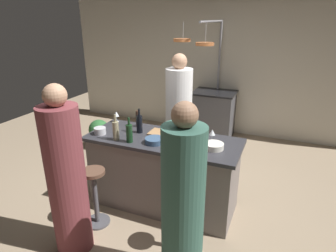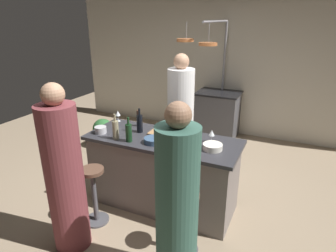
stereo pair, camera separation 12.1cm
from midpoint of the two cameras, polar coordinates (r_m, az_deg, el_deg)
The scene contains 23 objects.
ground_plane at distance 3.79m, azimuth -0.04°, elevation -15.06°, with size 9.00×9.00×0.00m, color gray.
back_wall at distance 5.86m, azimuth 11.94°, elevation 11.31°, with size 6.40×0.16×2.60m, color beige.
kitchen_island at distance 3.54m, azimuth -0.04°, elevation -9.11°, with size 1.80×0.72×0.90m.
stove_range at distance 5.68m, azimuth 10.37°, elevation 2.24°, with size 0.80×0.64×0.89m.
chef at distance 4.14m, azimuth 3.30°, elevation 1.00°, with size 0.37×0.37×1.77m.
bar_stool_right at distance 2.94m, azimuth 4.64°, elevation -18.04°, with size 0.28×0.28×0.68m.
guest_right at distance 2.42m, azimuth 3.25°, elevation -15.90°, with size 0.35×0.35×1.66m.
bar_stool_left at distance 3.39m, azimuth -13.38°, elevation -12.79°, with size 0.28×0.28×0.68m.
guest_left at distance 2.93m, azimuth -18.63°, elevation -9.57°, with size 0.36×0.36×1.70m.
overhead_pot_rack at distance 4.95m, azimuth 9.01°, elevation 13.86°, with size 0.62×1.43×2.17m.
potted_plant at distance 5.30m, azimuth -12.09°, elevation -0.96°, with size 0.36×0.36×0.52m.
cutting_board at distance 3.47m, azimuth -0.04°, elevation -1.40°, with size 0.32×0.22×0.02m, color #997047.
pepper_mill at distance 3.69m, azimuth -4.91°, elevation 1.53°, with size 0.05×0.05×0.21m, color #382319.
wine_bottle_dark at distance 3.49m, azimuth -4.65°, elevation 0.54°, with size 0.07×0.07×0.30m.
wine_bottle_white at distance 3.32m, azimuth -9.31°, elevation -0.71°, with size 0.07×0.07×0.30m.
wine_bottle_red at distance 3.24m, azimuth -6.72°, elevation -1.27°, with size 0.07×0.07×0.29m.
wine_bottle_rose at distance 2.91m, azimuth 7.08°, elevation -3.54°, with size 0.07×0.07×0.32m.
wine_glass_near_right_guest at distance 3.40m, azimuth 5.11°, elevation -0.20°, with size 0.07×0.07×0.15m.
wine_glass_near_left_guest at distance 3.24m, azimuth 9.68°, elevation -1.48°, with size 0.07×0.07×0.15m.
wine_glass_by_chef at distance 3.90m, azimuth -9.01°, elevation 2.38°, with size 0.07×0.07×0.15m.
mixing_bowl_blue at distance 3.21m, azimuth -1.82°, elevation -2.85°, with size 0.21×0.21×0.06m, color #334C6B.
mixing_bowl_ceramic at distance 3.10m, azimuth 9.92°, elevation -4.07°, with size 0.21×0.21×0.06m, color silver.
mixing_bowl_steel at distance 3.56m, azimuth -12.25°, elevation -0.77°, with size 0.14×0.14×0.08m, color #B7B7BC.
Camera 2 is at (1.34, -2.77, 2.21)m, focal length 30.83 mm.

